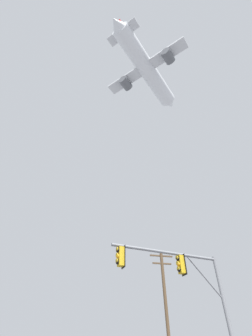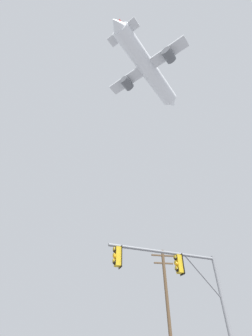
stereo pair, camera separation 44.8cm
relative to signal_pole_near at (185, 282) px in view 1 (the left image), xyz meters
name	(u,v)px [view 1 (the left image)]	position (x,y,z in m)	size (l,w,h in m)	color
signal_pole_near	(185,282)	(0.00, 0.00, 0.00)	(6.14, 1.41, 6.17)	slate
utility_pole	(166,305)	(2.10, 9.61, 0.53)	(2.20, 0.28, 9.77)	brown
airplane	(147,69)	(3.45, 11.90, 43.52)	(18.49, 18.21, 6.30)	white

